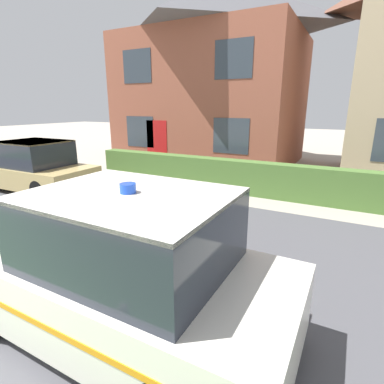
{
  "coord_description": "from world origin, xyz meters",
  "views": [
    {
      "loc": [
        3.5,
        0.08,
        2.66
      ],
      "look_at": [
        0.86,
        5.04,
        1.05
      ],
      "focal_mm": 28.0,
      "sensor_mm": 36.0,
      "label": 1
    }
  ],
  "objects": [
    {
      "name": "garden_hedge",
      "position": [
        1.23,
        8.91,
        0.52
      ],
      "size": [
        12.18,
        0.51,
        1.04
      ],
      "primitive_type": "cube",
      "color": "#4C7233",
      "rests_on": "ground"
    },
    {
      "name": "house_left",
      "position": [
        -2.59,
        13.8,
        4.14
      ],
      "size": [
        7.98,
        6.6,
        8.12
      ],
      "color": "#93513D",
      "rests_on": "ground"
    },
    {
      "name": "neighbour_car_near",
      "position": [
        -5.6,
        6.14,
        0.74
      ],
      "size": [
        4.27,
        1.93,
        1.59
      ],
      "rotation": [
        0.0,
        0.0,
        3.17
      ],
      "color": "black",
      "rests_on": "road_strip"
    },
    {
      "name": "police_car",
      "position": [
        1.32,
        2.41,
        0.84
      ],
      "size": [
        4.19,
        1.84,
        1.88
      ],
      "rotation": [
        0.0,
        0.0,
        3.14
      ],
      "color": "black",
      "rests_on": "road_strip"
    },
    {
      "name": "road_strip",
      "position": [
        0.0,
        4.21,
        0.01
      ],
      "size": [
        28.0,
        6.9,
        0.01
      ],
      "primitive_type": "cube",
      "color": "#4C4C51",
      "rests_on": "ground"
    }
  ]
}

